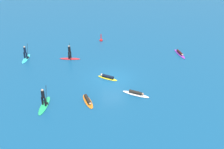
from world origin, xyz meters
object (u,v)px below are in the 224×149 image
object	(u,v)px
surfer_on_orange_board	(88,100)
surfer_on_white_board	(136,93)
marker_buoy	(101,40)
surfer_on_yellow_board	(107,77)
surfer_on_teal_board	(26,56)
surfer_on_purple_board	(180,53)
surfer_on_red_board	(70,55)
surfer_on_green_board	(44,102)

from	to	relation	value
surfer_on_orange_board	surfer_on_white_board	world-z (taller)	surfer_on_orange_board
surfer_on_orange_board	surfer_on_white_board	size ratio (longest dim) A/B	0.99
surfer_on_orange_board	marker_buoy	xyz separation A→B (m)	(2.00, 16.35, 0.03)
marker_buoy	surfer_on_yellow_board	bearing A→B (deg)	-89.08
surfer_on_teal_board	surfer_on_yellow_board	size ratio (longest dim) A/B	1.30
marker_buoy	surfer_on_teal_board	bearing A→B (deg)	-150.08
surfer_on_yellow_board	surfer_on_purple_board	world-z (taller)	surfer_on_yellow_board
surfer_on_orange_board	surfer_on_red_board	world-z (taller)	surfer_on_red_board
surfer_on_orange_board	marker_buoy	distance (m)	16.47
surfer_on_white_board	surfer_on_purple_board	distance (m)	12.17
surfer_on_orange_board	surfer_on_yellow_board	distance (m)	5.04
surfer_on_green_board	marker_buoy	world-z (taller)	surfer_on_green_board
surfer_on_white_board	surfer_on_purple_board	world-z (taller)	surfer_on_white_board
surfer_on_yellow_board	surfer_on_white_board	bearing A→B (deg)	159.36
surfer_on_red_board	marker_buoy	bearing A→B (deg)	63.38
surfer_on_orange_board	surfer_on_green_board	bearing A→B (deg)	-100.68
surfer_on_orange_board	surfer_on_green_board	world-z (taller)	surfer_on_green_board
surfer_on_yellow_board	surfer_on_white_board	world-z (taller)	surfer_on_yellow_board
surfer_on_purple_board	surfer_on_green_board	size ratio (longest dim) A/B	1.02
surfer_on_yellow_board	surfer_on_orange_board	bearing A→B (deg)	97.46
surfer_on_green_board	surfer_on_orange_board	bearing A→B (deg)	-75.93
surfer_on_red_board	surfer_on_white_board	xyz separation A→B (m)	(7.10, -9.25, -0.39)
surfer_on_orange_board	surfer_on_purple_board	world-z (taller)	surfer_on_orange_board
surfer_on_green_board	surfer_on_purple_board	bearing A→B (deg)	-47.75
surfer_on_yellow_board	surfer_on_green_board	bearing A→B (deg)	71.46
surfer_on_green_board	marker_buoy	bearing A→B (deg)	-11.53
surfer_on_white_board	surfer_on_green_board	bearing A→B (deg)	-140.57
surfer_on_teal_board	surfer_on_purple_board	bearing A→B (deg)	-84.77
surfer_on_red_board	surfer_on_white_board	bearing A→B (deg)	-44.49
surfer_on_purple_board	surfer_on_green_board	world-z (taller)	surfer_on_green_board
surfer_on_teal_board	surfer_on_yellow_board	distance (m)	11.81
surfer_on_orange_board	surfer_on_green_board	distance (m)	4.11
surfer_on_yellow_board	marker_buoy	bearing A→B (deg)	-55.80
surfer_on_orange_board	surfer_on_yellow_board	bearing A→B (deg)	137.87
surfer_on_teal_board	surfer_on_green_board	size ratio (longest dim) A/B	0.94
surfer_on_white_board	surfer_on_teal_board	bearing A→B (deg)	173.67
surfer_on_red_board	surfer_on_purple_board	xyz separation A→B (m)	(14.54, 0.39, -0.39)
surfer_on_red_board	surfer_on_purple_board	bearing A→B (deg)	9.53
surfer_on_red_board	surfer_on_yellow_board	size ratio (longest dim) A/B	1.17
surfer_on_orange_board	surfer_on_red_board	distance (m)	10.42
marker_buoy	surfer_on_white_board	bearing A→B (deg)	-79.62
surfer_on_yellow_board	surfer_on_purple_board	size ratio (longest dim) A/B	0.71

